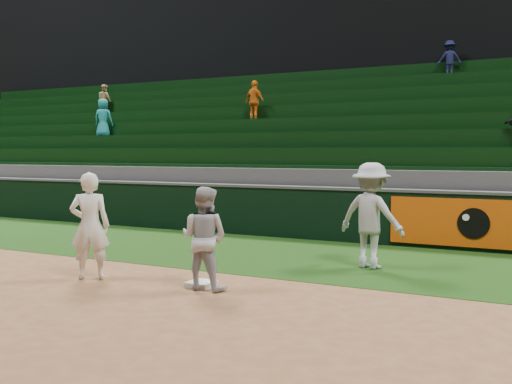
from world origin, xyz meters
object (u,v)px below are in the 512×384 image
first_baseman (90,226)px  base_coach (371,216)px  first_base (201,284)px  baserunner (204,238)px

first_baseman → base_coach: base_coach is taller
first_base → base_coach: (1.94, 2.55, 0.90)m
first_base → baserunner: 0.75m
first_baseman → baserunner: (2.03, 0.22, -0.09)m
base_coach → first_base: bearing=65.2°
first_base → baserunner: (0.12, -0.09, 0.73)m
baserunner → first_base: bearing=-41.1°
first_baseman → baserunner: bearing=153.6°
first_base → baserunner: size_ratio=0.25×
first_baseman → baserunner: first_baseman is taller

